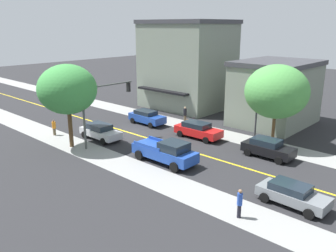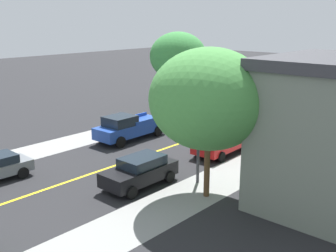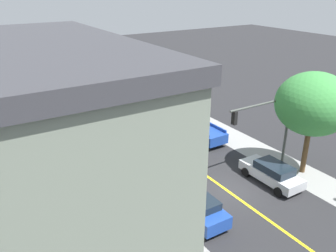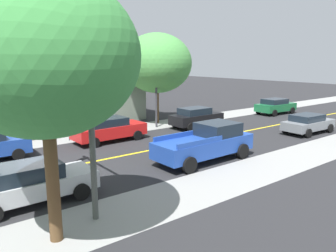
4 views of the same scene
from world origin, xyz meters
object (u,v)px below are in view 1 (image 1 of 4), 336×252
object	(u,v)px
street_tree_left_near	(67,89)
traffic_light_mast	(101,102)
black_sedan_left_curb	(268,148)
blue_sedan_left_curb	(147,117)
street_lamp	(257,106)
street_tree_right_corner	(277,92)
pedestrian_black_shirt	(185,114)
pedestrian_orange_shirt	(54,127)
fire_hydrant	(152,117)
parking_meter	(194,122)
blue_pickup_truck	(166,152)
red_sedan_left_curb	(198,130)
grey_sedan_right_curb	(292,194)
pedestrian_blue_shirt	(240,203)
small_dog	(189,120)
silver_sedan_right_curb	(100,131)

from	to	relation	value
street_tree_left_near	traffic_light_mast	xyz separation A→B (m)	(-2.39, 1.49, -1.29)
black_sedan_left_curb	blue_sedan_left_curb	bearing A→B (deg)	179.55
traffic_light_mast	street_lamp	xyz separation A→B (m)	(-9.29, 10.54, -0.29)
street_lamp	street_tree_right_corner	bearing A→B (deg)	142.05
pedestrian_black_shirt	pedestrian_orange_shirt	bearing A→B (deg)	133.90
street_tree_left_near	fire_hydrant	size ratio (longest dim) A/B	9.74
parking_meter	pedestrian_orange_shirt	bearing A→B (deg)	-40.01
traffic_light_mast	blue_pickup_truck	world-z (taller)	traffic_light_mast
pedestrian_orange_shirt	fire_hydrant	bearing A→B (deg)	16.88
parking_meter	traffic_light_mast	world-z (taller)	traffic_light_mast
street_lamp	blue_pickup_truck	world-z (taller)	street_lamp
street_tree_right_corner	red_sedan_left_curb	size ratio (longest dim) A/B	1.54
street_tree_right_corner	grey_sedan_right_curb	xyz separation A→B (m)	(9.87, 6.23, -4.20)
pedestrian_black_shirt	pedestrian_orange_shirt	world-z (taller)	pedestrian_black_shirt
grey_sedan_right_curb	pedestrian_orange_shirt	xyz separation A→B (m)	(2.50, -23.58, 0.09)
red_sedan_left_curb	blue_pickup_truck	size ratio (longest dim) A/B	0.84
parking_meter	grey_sedan_right_curb	size ratio (longest dim) A/B	0.32
street_tree_left_near	pedestrian_blue_shirt	distance (m)	18.27
blue_pickup_truck	pedestrian_blue_shirt	bearing A→B (deg)	-21.10
red_sedan_left_curb	pedestrian_black_shirt	world-z (taller)	pedestrian_black_shirt
fire_hydrant	pedestrian_orange_shirt	size ratio (longest dim) A/B	0.48
small_dog	silver_sedan_right_curb	bearing A→B (deg)	-137.89
blue_sedan_left_curb	grey_sedan_right_curb	world-z (taller)	blue_sedan_left_curb
pedestrian_black_shirt	traffic_light_mast	bearing A→B (deg)	157.06
street_lamp	silver_sedan_right_curb	xyz separation A→B (m)	(8.57, -11.87, -2.90)
traffic_light_mast	grey_sedan_right_curb	bearing A→B (deg)	-87.38
black_sedan_left_curb	small_dog	bearing A→B (deg)	163.08
parking_meter	black_sedan_left_curb	bearing A→B (deg)	78.34
street_tree_right_corner	fire_hydrant	distance (m)	15.07
street_tree_left_near	pedestrian_orange_shirt	xyz separation A→B (m)	(-0.71, -4.24, -4.44)
traffic_light_mast	pedestrian_orange_shirt	bearing A→B (deg)	106.35
silver_sedan_right_curb	blue_pickup_truck	distance (m)	8.84
fire_hydrant	traffic_light_mast	xyz separation A→B (m)	(9.11, 2.65, 3.60)
fire_hydrant	silver_sedan_right_curb	xyz separation A→B (m)	(8.39, 1.32, 0.41)
parking_meter	blue_sedan_left_curb	size ratio (longest dim) A/B	0.32
parking_meter	blue_pickup_truck	world-z (taller)	blue_pickup_truck
blue_sedan_left_curb	small_dog	bearing A→B (deg)	44.51
street_tree_left_near	street_lamp	size ratio (longest dim) A/B	1.27
black_sedan_left_curb	blue_sedan_left_curb	size ratio (longest dim) A/B	0.97
street_tree_right_corner	red_sedan_left_curb	bearing A→B (deg)	-62.35
blue_sedan_left_curb	pedestrian_orange_shirt	distance (m)	9.94
street_tree_left_near	grey_sedan_right_curb	size ratio (longest dim) A/B	1.73
parking_meter	street_tree_right_corner	bearing A→B (deg)	100.13
street_tree_right_corner	pedestrian_black_shirt	world-z (taller)	street_tree_right_corner
parking_meter	grey_sedan_right_curb	bearing A→B (deg)	59.78
street_tree_left_near	street_tree_right_corner	xyz separation A→B (m)	(-13.07, 13.12, -0.33)
blue_sedan_left_curb	pedestrian_orange_shirt	xyz separation A→B (m)	(9.14, -3.90, 0.01)
grey_sedan_right_curb	blue_pickup_truck	bearing A→B (deg)	-177.02
street_tree_right_corner	pedestrian_orange_shirt	bearing A→B (deg)	-54.53
grey_sedan_right_curb	silver_sedan_right_curb	bearing A→B (deg)	-177.97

